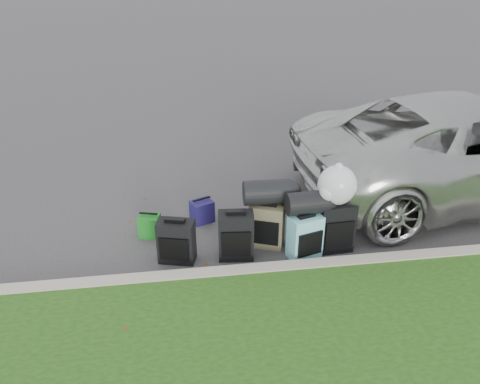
{
  "coord_description": "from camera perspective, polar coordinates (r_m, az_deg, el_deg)",
  "views": [
    {
      "loc": [
        -0.89,
        -5.47,
        3.5
      ],
      "look_at": [
        -0.1,
        0.2,
        0.55
      ],
      "focal_mm": 35.0,
      "sensor_mm": 36.0,
      "label": 1
    }
  ],
  "objects": [
    {
      "name": "duffel_right",
      "position": [
        5.84,
        8.21,
        -1.32
      ],
      "size": [
        0.54,
        0.33,
        0.29
      ],
      "primitive_type": "cylinder",
      "rotation": [
        0.0,
        1.57,
        0.07
      ],
      "color": "black",
      "rests_on": "suitcase_teal"
    },
    {
      "name": "suitcase_small_black",
      "position": [
        5.92,
        -7.75,
        -5.97
      ],
      "size": [
        0.5,
        0.36,
        0.56
      ],
      "primitive_type": "cube",
      "rotation": [
        0.0,
        0.0,
        -0.26
      ],
      "color": "black",
      "rests_on": "ground"
    },
    {
      "name": "ground",
      "position": [
        6.55,
        1.11,
        -5.02
      ],
      "size": [
        120.0,
        120.0,
        0.0
      ],
      "primitive_type": "plane",
      "color": "#383535",
      "rests_on": "ground"
    },
    {
      "name": "suitcase_teal",
      "position": [
        5.99,
        7.9,
        -5.43
      ],
      "size": [
        0.46,
        0.35,
        0.58
      ],
      "primitive_type": "cube",
      "rotation": [
        0.0,
        0.0,
        0.28
      ],
      "color": "#5FAAB5",
      "rests_on": "ground"
    },
    {
      "name": "curb",
      "position": [
        5.7,
        2.69,
        -9.7
      ],
      "size": [
        120.0,
        0.18,
        0.15
      ],
      "primitive_type": "cube",
      "color": "#9E937F",
      "rests_on": "ground"
    },
    {
      "name": "tote_green",
      "position": [
        6.54,
        -10.95,
        -4.07
      ],
      "size": [
        0.32,
        0.28,
        0.31
      ],
      "primitive_type": "cube",
      "rotation": [
        0.0,
        0.0,
        -0.26
      ],
      "color": "#19741D",
      "rests_on": "ground"
    },
    {
      "name": "suitcase_large_black_left",
      "position": [
        5.91,
        -0.5,
        -5.34
      ],
      "size": [
        0.46,
        0.3,
        0.63
      ],
      "primitive_type": "cube",
      "rotation": [
        0.0,
        0.0,
        -0.1
      ],
      "color": "black",
      "rests_on": "ground"
    },
    {
      "name": "duffel_left",
      "position": [
        5.97,
        3.29,
        -0.01
      ],
      "size": [
        0.6,
        0.33,
        0.32
      ],
      "primitive_type": "cylinder",
      "rotation": [
        0.0,
        1.57,
        -0.02
      ],
      "color": "black",
      "rests_on": "suitcase_olive"
    },
    {
      "name": "suv",
      "position": [
        8.22,
        26.84,
        4.95
      ],
      "size": [
        5.79,
        2.96,
        1.56
      ],
      "primitive_type": "imported",
      "rotation": [
        0.0,
        0.0,
        1.64
      ],
      "color": "#B7B7B2",
      "rests_on": "ground"
    },
    {
      "name": "tote_navy",
      "position": [
        6.77,
        -4.65,
        -2.36
      ],
      "size": [
        0.37,
        0.34,
        0.32
      ],
      "primitive_type": "cube",
      "rotation": [
        0.0,
        0.0,
        0.41
      ],
      "color": "#1F1855",
      "rests_on": "ground"
    },
    {
      "name": "suitcase_large_black_right",
      "position": [
        6.17,
        11.53,
        -4.14
      ],
      "size": [
        0.47,
        0.3,
        0.68
      ],
      "primitive_type": "cube",
      "rotation": [
        0.0,
        0.0,
        0.06
      ],
      "color": "black",
      "rests_on": "ground"
    },
    {
      "name": "suitcase_olive",
      "position": [
        6.16,
        3.3,
        -4.04
      ],
      "size": [
        0.51,
        0.42,
        0.61
      ],
      "primitive_type": "cube",
      "rotation": [
        0.0,
        0.0,
        -0.38
      ],
      "color": "#46402C",
      "rests_on": "ground"
    },
    {
      "name": "trash_bag",
      "position": [
        5.91,
        11.75,
        0.83
      ],
      "size": [
        0.49,
        0.49,
        0.49
      ],
      "primitive_type": "sphere",
      "color": "silver",
      "rests_on": "suitcase_large_black_right"
    }
  ]
}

